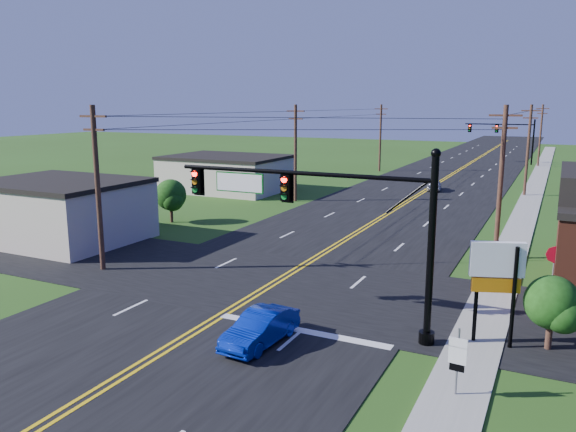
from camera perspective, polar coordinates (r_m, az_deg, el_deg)
The scene contains 21 objects.
ground at distance 20.02m, azimuth -18.55°, elevation -16.14°, with size 260.00×260.00×0.00m, color #264814.
road_main at distance 64.35m, azimuth 14.24°, elevation 2.90°, with size 16.00×220.00×0.04m, color black.
road_cross at distance 29.02m, azimuth -1.70°, elevation -6.79°, with size 70.00×10.00×0.04m, color black.
sidewalk at distance 53.22m, azimuth 23.08°, elevation 0.66°, with size 2.00×160.00×0.08m, color gray.
signal_mast_main at distance 22.52m, azimuth 3.29°, elevation 0.33°, with size 11.30×0.60×7.48m.
signal_mast_far at distance 92.89m, azimuth 20.98°, elevation 7.79°, with size 10.98×0.60×7.48m.
cream_bldg_near at distance 40.46m, azimuth -22.15°, elevation 0.54°, with size 10.20×8.20×4.10m.
cream_bldg_far at distance 60.06m, azimuth -6.26°, elevation 4.37°, with size 12.20×9.20×3.70m.
utility_pole_left_a at distance 31.94m, azimuth -18.78°, elevation 2.95°, with size 1.80×0.28×9.00m.
utility_pole_left_b at distance 52.59m, azimuth 0.76°, elevation 6.60°, with size 1.80×0.28×9.00m.
utility_pole_left_c at distance 77.81m, azimuth 9.36°, elevation 7.98°, with size 1.80×0.28×9.00m.
utility_pole_right_a at distance 34.80m, azimuth 20.80°, elevation 3.45°, with size 1.80×0.28×9.00m.
utility_pole_right_b at distance 60.63m, azimuth 23.20°, elevation 6.32°, with size 1.80×0.28×9.00m.
utility_pole_right_c at distance 90.56m, azimuth 24.27°, elevation 7.59°, with size 1.80×0.28×9.00m.
shrub_corner at distance 23.05m, azimuth 25.24°, elevation -7.97°, with size 2.00×2.00×2.86m.
tree_left at distance 44.18m, azimuth -11.83°, elevation 2.12°, with size 2.40×2.40×3.37m.
blue_car at distance 21.77m, azimuth -2.82°, elevation -11.39°, with size 1.34×3.85×1.27m, color #071E9A.
distant_car at distance 61.54m, azimuth 14.64°, elevation 3.07°, with size 1.44×3.58×1.22m, color silver.
route_sign at distance 18.68m, azimuth 16.84°, elevation -13.59°, with size 0.57×0.11×2.27m.
stop_sign at distance 29.92m, azimuth 25.44°, elevation -4.00°, with size 0.82×0.24×2.36m.
pylon_sign at distance 22.32m, azimuth 20.44°, elevation -5.22°, with size 1.95×0.90×4.05m.
Camera 1 is at (12.86, -12.40, 9.03)m, focal length 35.00 mm.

